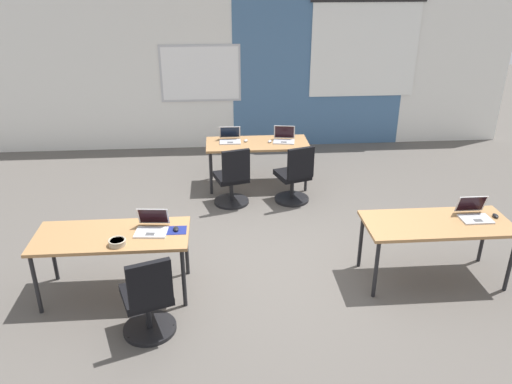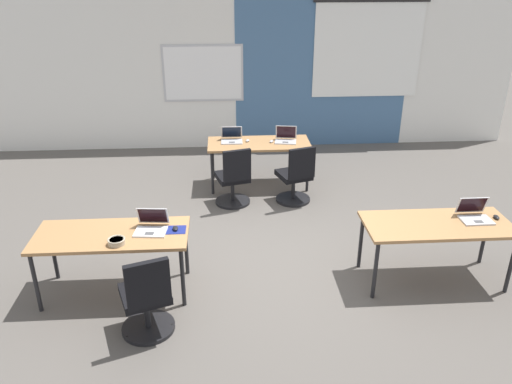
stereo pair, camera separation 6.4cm
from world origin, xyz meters
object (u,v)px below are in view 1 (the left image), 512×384
object	(u,v)px
laptop_far_left	(230,138)
mouse_far_right	(270,141)
chair_far_left	(233,181)
snack_bowl	(117,242)
mouse_far_left	(246,140)
desk_near_right	(437,227)
chair_far_right	(294,179)
mouse_near_right_end	(496,216)
laptop_near_right_end	(474,214)
mouse_near_left_inner	(176,229)
desk_far_center	(257,146)
chair_near_left_inner	(148,303)
desk_near_left	(112,239)
laptop_near_left_inner	(152,227)
laptop_far_right	(284,138)

from	to	relation	value
laptop_far_left	mouse_far_right	world-z (taller)	laptop_far_left
chair_far_left	snack_bowl	bearing A→B (deg)	46.26
mouse_far_left	desk_near_right	bearing A→B (deg)	-56.07
laptop_far_left	chair_far_right	bearing A→B (deg)	-39.86
mouse_near_right_end	laptop_near_right_end	bearing A→B (deg)	177.90
mouse_near_left_inner	laptop_near_right_end	size ratio (longest dim) A/B	0.32
desk_far_center	chair_near_left_inner	xyz separation A→B (m)	(-1.32, -3.53, -0.28)
mouse_near_right_end	chair_far_right	distance (m)	2.84
mouse_near_right_end	mouse_far_right	xyz separation A→B (m)	(-2.24, 2.73, 0.00)
chair_near_left_inner	mouse_near_right_end	distance (m)	3.85
mouse_near_right_end	mouse_far_right	distance (m)	3.53
desk_near_left	snack_bowl	size ratio (longest dim) A/B	9.01
chair_far_left	chair_near_left_inner	bearing A→B (deg)	56.66
desk_far_center	laptop_near_right_end	xyz separation A→B (m)	(2.19, -2.73, 0.11)
desk_near_right	mouse_near_right_end	world-z (taller)	mouse_near_right_end
laptop_near_left_inner	mouse_near_right_end	bearing A→B (deg)	5.76
desk_far_center	mouse_near_right_end	size ratio (longest dim) A/B	15.23
mouse_far_right	mouse_near_left_inner	bearing A→B (deg)	-114.89
mouse_far_right	mouse_far_left	bearing A→B (deg)	169.88
mouse_near_right_end	snack_bowl	size ratio (longest dim) A/B	0.59
laptop_far_right	desk_near_left	bearing A→B (deg)	-117.77
desk_far_center	chair_far_left	world-z (taller)	chair_far_left
desk_far_center	mouse_near_left_inner	bearing A→B (deg)	-111.40
laptop_near_left_inner	laptop_far_right	size ratio (longest dim) A/B	0.96
laptop_far_left	mouse_far_left	world-z (taller)	laptop_far_left
desk_far_center	chair_near_left_inner	world-z (taller)	chair_near_left_inner
mouse_near_right_end	desk_near_right	bearing A→B (deg)	-174.74
laptop_far_right	mouse_far_right	distance (m)	0.23
snack_bowl	chair_far_left	bearing A→B (deg)	61.96
snack_bowl	laptop_far_left	bearing A→B (deg)	68.52
laptop_far_left	chair_far_left	size ratio (longest dim) A/B	0.36
mouse_far_left	laptop_far_right	world-z (taller)	laptop_far_right
desk_far_center	mouse_far_right	xyz separation A→B (m)	(0.20, -0.00, 0.08)
desk_near_right	snack_bowl	distance (m)	3.41
mouse_far_left	mouse_far_right	bearing A→B (deg)	-10.12
mouse_far_left	mouse_far_right	world-z (taller)	same
chair_far_right	mouse_far_left	bearing A→B (deg)	-66.37
laptop_near_left_inner	laptop_near_right_end	size ratio (longest dim) A/B	1.08
laptop_near_right_end	mouse_near_right_end	bearing A→B (deg)	-2.40
laptop_near_left_inner	mouse_near_right_end	size ratio (longest dim) A/B	3.41
desk_near_left	laptop_far_left	size ratio (longest dim) A/B	4.79
laptop_near_left_inner	mouse_near_left_inner	world-z (taller)	laptop_near_left_inner
mouse_far_right	snack_bowl	xyz separation A→B (m)	(-1.85, -3.02, 0.02)
chair_near_left_inner	desk_near_left	bearing A→B (deg)	-78.73
chair_near_left_inner	mouse_near_right_end	world-z (taller)	chair_near_left_inner
laptop_far_right	laptop_near_right_end	bearing A→B (deg)	-47.64
desk_far_center	chair_far_left	distance (m)	0.88
chair_near_left_inner	mouse_far_right	xyz separation A→B (m)	(1.51, 3.53, 0.36)
chair_near_left_inner	snack_bowl	xyz separation A→B (m)	(-0.33, 0.51, 0.38)
desk_far_center	desk_near_left	bearing A→B (deg)	-122.01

